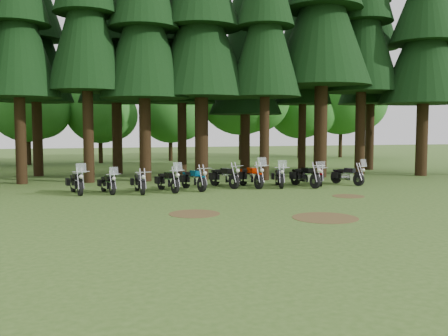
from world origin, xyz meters
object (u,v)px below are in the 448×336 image
(motorcycle_1, at_px, (108,184))
(motorcycle_6, at_px, (251,177))
(motorcycle_8, at_px, (305,177))
(motorcycle_10, at_px, (347,176))
(motorcycle_0, at_px, (76,183))
(motorcycle_9, at_px, (319,177))
(motorcycle_2, at_px, (140,183))
(motorcycle_5, at_px, (224,177))
(motorcycle_3, at_px, (168,181))
(motorcycle_4, at_px, (193,180))
(motorcycle_7, at_px, (279,177))

(motorcycle_1, relative_size, motorcycle_6, 0.81)
(motorcycle_8, height_order, motorcycle_10, motorcycle_10)
(motorcycle_0, bearing_deg, motorcycle_1, -20.39)
(motorcycle_9, bearing_deg, motorcycle_2, -154.32)
(motorcycle_8, bearing_deg, motorcycle_5, 156.87)
(motorcycle_0, distance_m, motorcycle_3, 4.16)
(motorcycle_1, height_order, motorcycle_9, motorcycle_9)
(motorcycle_4, bearing_deg, motorcycle_8, -17.70)
(motorcycle_6, bearing_deg, motorcycle_5, 155.96)
(motorcycle_4, xyz_separation_m, motorcycle_9, (6.85, 0.28, -0.05))
(motorcycle_5, xyz_separation_m, motorcycle_7, (2.75, -0.63, -0.02))
(motorcycle_10, bearing_deg, motorcycle_8, 166.12)
(motorcycle_1, relative_size, motorcycle_8, 0.84)
(motorcycle_0, relative_size, motorcycle_1, 1.15)
(motorcycle_0, relative_size, motorcycle_2, 1.06)
(motorcycle_0, distance_m, motorcycle_10, 13.78)
(motorcycle_7, relative_size, motorcycle_9, 1.11)
(motorcycle_0, distance_m, motorcycle_2, 2.84)
(motorcycle_0, bearing_deg, motorcycle_5, -6.74)
(motorcycle_3, bearing_deg, motorcycle_6, -7.06)
(motorcycle_1, bearing_deg, motorcycle_7, -11.95)
(motorcycle_0, bearing_deg, motorcycle_4, -12.41)
(motorcycle_0, relative_size, motorcycle_8, 0.97)
(motorcycle_4, height_order, motorcycle_10, motorcycle_10)
(motorcycle_2, xyz_separation_m, motorcycle_4, (2.63, 0.41, 0.03))
(motorcycle_3, height_order, motorcycle_9, motorcycle_3)
(motorcycle_7, distance_m, motorcycle_9, 2.37)
(motorcycle_3, xyz_separation_m, motorcycle_8, (7.05, -0.02, 0.02))
(motorcycle_3, relative_size, motorcycle_10, 1.05)
(motorcycle_4, xyz_separation_m, motorcycle_7, (4.49, 0.05, -0.01))
(motorcycle_0, bearing_deg, motorcycle_7, -11.62)
(motorcycle_4, relative_size, motorcycle_5, 1.00)
(motorcycle_1, distance_m, motorcycle_7, 8.54)
(motorcycle_3, distance_m, motorcycle_7, 5.78)
(motorcycle_1, xyz_separation_m, motorcycle_10, (12.40, 0.11, 0.04))
(motorcycle_2, xyz_separation_m, motorcycle_6, (5.67, 0.72, 0.07))
(motorcycle_2, height_order, motorcycle_4, motorcycle_4)
(motorcycle_6, bearing_deg, motorcycle_1, 175.16)
(motorcycle_4, xyz_separation_m, motorcycle_6, (3.04, 0.31, 0.04))
(motorcycle_0, relative_size, motorcycle_7, 1.03)
(motorcycle_5, bearing_deg, motorcycle_10, -25.01)
(motorcycle_1, xyz_separation_m, motorcycle_6, (7.08, 0.43, 0.10))
(motorcycle_3, bearing_deg, motorcycle_9, -10.67)
(motorcycle_1, height_order, motorcycle_3, motorcycle_3)
(motorcycle_3, distance_m, motorcycle_4, 1.31)
(motorcycle_1, bearing_deg, motorcycle_8, -13.92)
(motorcycle_9, distance_m, motorcycle_10, 1.53)
(motorcycle_7, bearing_deg, motorcycle_4, -164.23)
(motorcycle_2, height_order, motorcycle_9, motorcycle_9)
(motorcycle_6, distance_m, motorcycle_9, 3.81)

